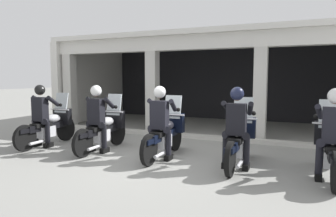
# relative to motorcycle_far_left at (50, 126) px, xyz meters

# --- Properties ---
(ground_plane) EXTENTS (80.00, 80.00, 0.00)m
(ground_plane) POSITION_rel_motorcycle_far_left_xyz_m (3.27, 3.01, -0.50)
(ground_plane) COLOR gray
(station_building) EXTENTS (11.18, 4.68, 3.20)m
(station_building) POSITION_rel_motorcycle_far_left_xyz_m (3.30, 5.19, 1.56)
(station_building) COLOR black
(station_building) RESTS_ON ground
(kerb_strip) EXTENTS (10.68, 0.24, 0.12)m
(kerb_strip) POSITION_rel_motorcycle_far_left_xyz_m (3.30, 2.30, -0.44)
(kerb_strip) COLOR #B7B5AD
(kerb_strip) RESTS_ON ground
(motorcycle_far_left) EXTENTS (0.62, 2.04, 1.35)m
(motorcycle_far_left) POSITION_rel_motorcycle_far_left_xyz_m (0.00, 0.00, 0.00)
(motorcycle_far_left) COLOR black
(motorcycle_far_left) RESTS_ON ground
(police_officer_far_left) EXTENTS (0.63, 0.61, 1.58)m
(police_officer_far_left) POSITION_rel_motorcycle_far_left_xyz_m (-0.00, -0.28, 0.44)
(police_officer_far_left) COLOR black
(police_officer_far_left) RESTS_ON ground
(motorcycle_left) EXTENTS (0.62, 2.04, 1.35)m
(motorcycle_left) POSITION_rel_motorcycle_far_left_xyz_m (1.64, 0.10, 0.00)
(motorcycle_left) COLOR black
(motorcycle_left) RESTS_ON ground
(police_officer_left) EXTENTS (0.63, 0.61, 1.58)m
(police_officer_left) POSITION_rel_motorcycle_far_left_xyz_m (1.63, -0.18, 0.44)
(police_officer_left) COLOR black
(police_officer_left) RESTS_ON ground
(motorcycle_center) EXTENTS (0.62, 2.04, 1.35)m
(motorcycle_center) POSITION_rel_motorcycle_far_left_xyz_m (3.27, 0.10, 0.00)
(motorcycle_center) COLOR black
(motorcycle_center) RESTS_ON ground
(police_officer_center) EXTENTS (0.63, 0.61, 1.58)m
(police_officer_center) POSITION_rel_motorcycle_far_left_xyz_m (3.27, -0.19, 0.44)
(police_officer_center) COLOR black
(police_officer_center) RESTS_ON ground
(motorcycle_right) EXTENTS (0.62, 2.04, 1.35)m
(motorcycle_right) POSITION_rel_motorcycle_far_left_xyz_m (4.91, 0.05, 0.00)
(motorcycle_right) COLOR black
(motorcycle_right) RESTS_ON ground
(police_officer_right) EXTENTS (0.63, 0.61, 1.58)m
(police_officer_right) POSITION_rel_motorcycle_far_left_xyz_m (4.91, -0.23, 0.44)
(police_officer_right) COLOR black
(police_officer_right) RESTS_ON ground
(motorcycle_far_right) EXTENTS (0.62, 2.04, 1.35)m
(motorcycle_far_right) POSITION_rel_motorcycle_far_left_xyz_m (6.54, -0.05, 0.00)
(motorcycle_far_right) COLOR black
(motorcycle_far_right) RESTS_ON ground
(police_officer_far_right) EXTENTS (0.63, 0.61, 1.58)m
(police_officer_far_right) POSITION_rel_motorcycle_far_left_xyz_m (6.54, -0.34, 0.44)
(police_officer_far_right) COLOR black
(police_officer_far_right) RESTS_ON ground
(bollard_kerbside) EXTENTS (0.14, 0.14, 1.01)m
(bollard_kerbside) POSITION_rel_motorcycle_far_left_xyz_m (-2.54, 2.14, -0.00)
(bollard_kerbside) COLOR yellow
(bollard_kerbside) RESTS_ON ground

